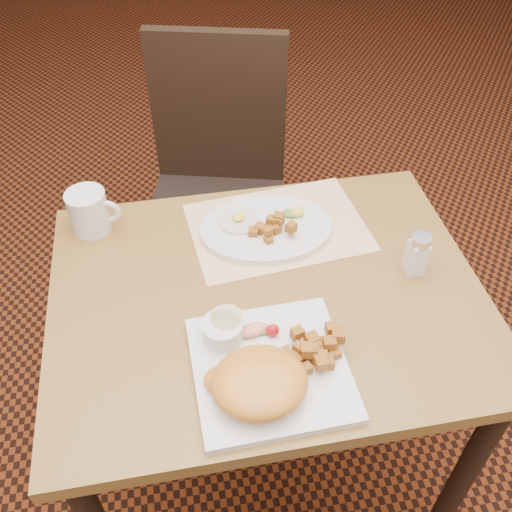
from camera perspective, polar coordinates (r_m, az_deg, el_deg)
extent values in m
plane|color=black|center=(1.82, 0.81, -19.56)|extent=(8.00, 8.00, 0.00)
cube|color=olive|center=(1.20, 1.16, -4.16)|extent=(0.90, 0.70, 0.03)
cylinder|color=black|center=(1.48, 19.87, -20.21)|extent=(0.05, 0.05, 0.71)
cylinder|color=black|center=(1.69, -14.61, -6.74)|extent=(0.05, 0.05, 0.71)
cylinder|color=black|center=(1.77, 11.90, -3.15)|extent=(0.05, 0.05, 0.71)
cube|color=black|center=(1.83, -4.17, 3.87)|extent=(0.51, 0.51, 0.05)
cylinder|color=black|center=(2.10, 1.67, 1.90)|extent=(0.04, 0.04, 0.42)
cylinder|color=black|center=(1.86, 1.01, -5.62)|extent=(0.04, 0.04, 0.42)
cylinder|color=black|center=(2.15, -7.98, 2.40)|extent=(0.04, 0.04, 0.42)
cylinder|color=black|center=(1.90, -9.92, -4.88)|extent=(0.04, 0.04, 0.42)
cube|color=black|center=(1.83, -3.77, 14.40)|extent=(0.42, 0.15, 0.50)
cube|color=white|center=(1.33, 2.17, 2.89)|extent=(0.43, 0.32, 0.00)
cube|color=silver|center=(1.06, 1.44, -11.17)|extent=(0.29, 0.29, 0.02)
ellipsoid|color=orange|center=(1.00, 0.34, -12.48)|extent=(0.17, 0.15, 0.06)
ellipsoid|color=orange|center=(1.01, 1.99, -13.81)|extent=(0.07, 0.06, 0.02)
ellipsoid|color=orange|center=(1.03, -3.34, -12.19)|extent=(0.07, 0.06, 0.02)
cylinder|color=silver|center=(1.08, -3.36, -7.47)|extent=(0.08, 0.08, 0.04)
cylinder|color=beige|center=(1.08, -2.93, -6.20)|extent=(0.06, 0.06, 0.01)
ellipsoid|color=#387223|center=(1.10, 0.48, -7.30)|extent=(0.04, 0.03, 0.01)
ellipsoid|color=red|center=(1.09, 1.69, -7.45)|extent=(0.03, 0.02, 0.03)
ellipsoid|color=#F28C72|center=(1.09, -0.32, -7.41)|extent=(0.07, 0.04, 0.02)
cylinder|color=white|center=(1.32, -1.68, 3.61)|extent=(0.10, 0.10, 0.01)
ellipsoid|color=yellow|center=(1.32, -1.80, 3.91)|extent=(0.03, 0.03, 0.01)
ellipsoid|color=#387223|center=(1.34, 3.44, 4.29)|extent=(0.05, 0.04, 0.01)
ellipsoid|color=yellow|center=(1.34, 4.12, 4.43)|extent=(0.04, 0.04, 0.02)
cube|color=white|center=(1.25, 15.74, -0.14)|extent=(0.04, 0.04, 0.08)
cylinder|color=silver|center=(1.22, 16.19, 1.53)|extent=(0.04, 0.04, 0.02)
cylinder|color=silver|center=(1.35, -16.39, 4.29)|extent=(0.09, 0.09, 0.10)
torus|color=silver|center=(1.34, -14.58, 4.34)|extent=(0.06, 0.03, 0.06)
cube|color=#AB641B|center=(1.09, 3.92, -7.87)|extent=(0.02, 0.02, 0.02)
cube|color=#AB641B|center=(1.05, 6.66, -9.83)|extent=(0.02, 0.02, 0.01)
cube|color=#AB641B|center=(1.08, 7.82, -9.17)|extent=(0.02, 0.02, 0.02)
cube|color=#AB641B|center=(1.05, 4.29, -9.07)|extent=(0.02, 0.02, 0.01)
cube|color=#AB641B|center=(1.07, 5.10, -9.92)|extent=(0.02, 0.02, 0.01)
cube|color=#AB641B|center=(1.07, 6.21, -9.35)|extent=(0.03, 0.03, 0.02)
cube|color=#AB641B|center=(1.07, 4.74, -9.35)|extent=(0.03, 0.03, 0.02)
cube|color=#AB641B|center=(1.06, 7.36, -8.63)|extent=(0.02, 0.02, 0.02)
cube|color=#AB641B|center=(1.06, 7.07, -10.47)|extent=(0.02, 0.03, 0.02)
cube|color=#AB641B|center=(1.06, 6.28, -10.25)|extent=(0.03, 0.03, 0.02)
cube|color=#AB641B|center=(1.06, 4.13, -10.14)|extent=(0.03, 0.03, 0.02)
cube|color=#AB641B|center=(1.06, 3.27, -10.23)|extent=(0.02, 0.02, 0.02)
cube|color=#AB641B|center=(1.06, 3.03, -9.70)|extent=(0.03, 0.03, 0.02)
cube|color=#AB641B|center=(1.08, 6.11, -8.71)|extent=(0.03, 0.03, 0.02)
cube|color=#AB641B|center=(1.05, 5.10, -9.36)|extent=(0.03, 0.03, 0.02)
cube|color=#AB641B|center=(1.07, 4.17, -7.65)|extent=(0.03, 0.02, 0.02)
cube|color=#AB641B|center=(1.05, 3.95, -10.40)|extent=(0.03, 0.03, 0.02)
cube|color=#AB641B|center=(1.07, 5.63, -9.41)|extent=(0.03, 0.03, 0.02)
cube|color=#AB641B|center=(1.03, 6.57, -10.63)|extent=(0.02, 0.02, 0.02)
cube|color=#AB641B|center=(1.07, 7.85, -9.59)|extent=(0.02, 0.02, 0.02)
cube|color=#AB641B|center=(1.05, 5.04, -11.15)|extent=(0.02, 0.02, 0.02)
cube|color=#AB641B|center=(1.07, 8.21, -7.85)|extent=(0.03, 0.03, 0.02)
cube|color=#AB641B|center=(1.08, 5.63, -8.33)|extent=(0.03, 0.03, 0.02)
cube|color=#AB641B|center=(1.08, 7.57, -7.22)|extent=(0.02, 0.02, 0.02)
cube|color=#AB641B|center=(1.27, 1.26, 1.64)|extent=(0.02, 0.02, 0.01)
cube|color=#AB641B|center=(1.30, 1.66, 3.25)|extent=(0.03, 0.03, 0.02)
cube|color=#AB641B|center=(1.29, 1.46, 3.60)|extent=(0.02, 0.03, 0.02)
cube|color=#AB641B|center=(1.29, 1.86, 2.78)|extent=(0.02, 0.03, 0.02)
cube|color=#AB641B|center=(1.29, 2.15, 3.60)|extent=(0.02, 0.02, 0.02)
cube|color=#AB641B|center=(1.27, 3.54, 2.87)|extent=(0.03, 0.03, 0.02)
cube|color=#AB641B|center=(1.28, 1.33, 2.07)|extent=(0.02, 0.02, 0.01)
cube|color=#AB641B|center=(1.29, 0.39, 2.79)|extent=(0.03, 0.03, 0.02)
cube|color=#AB641B|center=(1.29, 1.98, 2.63)|extent=(0.02, 0.02, 0.02)
cube|color=#AB641B|center=(1.26, 1.19, 2.53)|extent=(0.03, 0.03, 0.02)
cube|color=#AB641B|center=(1.29, 2.27, 3.83)|extent=(0.03, 0.03, 0.02)
cube|color=#AB641B|center=(1.29, 1.83, 3.49)|extent=(0.02, 0.02, 0.01)
cube|color=#AB641B|center=(1.28, -0.27, 2.44)|extent=(0.02, 0.02, 0.02)
cube|color=#AB641B|center=(1.29, 1.72, 2.82)|extent=(0.02, 0.03, 0.02)
cube|color=#AB641B|center=(1.29, 2.38, 3.50)|extent=(0.02, 0.02, 0.02)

